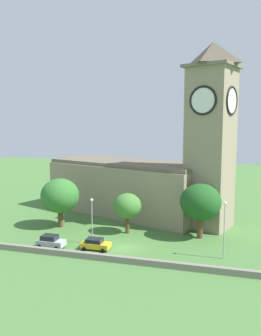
{
  "coord_description": "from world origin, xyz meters",
  "views": [
    {
      "loc": [
        14.54,
        -47.95,
        18.31
      ],
      "look_at": [
        -1.25,
        7.01,
        10.95
      ],
      "focal_mm": 37.6,
      "sensor_mm": 36.0,
      "label": 1
    }
  ],
  "objects": [
    {
      "name": "tree_by_tower",
      "position": [
        10.19,
        7.4,
        5.85
      ],
      "size": [
        6.49,
        6.49,
        8.82
      ],
      "color": "brown",
      "rests_on": "ground"
    },
    {
      "name": "ground_plane",
      "position": [
        0.0,
        15.0,
        0.0
      ],
      "size": [
        200.0,
        200.0,
        0.0
      ],
      "primitive_type": "plane",
      "color": "#477538"
    },
    {
      "name": "church",
      "position": [
        -1.25,
        18.39,
        8.16
      ],
      "size": [
        39.19,
        22.74,
        31.65
      ],
      "color": "gray",
      "rests_on": "ground"
    },
    {
      "name": "car_silver",
      "position": [
        -10.52,
        -3.26,
        0.97
      ],
      "size": [
        4.08,
        2.26,
        1.93
      ],
      "color": "silver",
      "rests_on": "ground"
    },
    {
      "name": "tree_churchyard",
      "position": [
        -14.06,
        6.77,
        5.6
      ],
      "size": [
        6.71,
        6.71,
        8.66
      ],
      "color": "brown",
      "rests_on": "ground"
    },
    {
      "name": "car_yellow",
      "position": [
        -3.97,
        -2.0,
        0.83
      ],
      "size": [
        4.2,
        2.35,
        1.63
      ],
      "color": "gold",
      "rests_on": "ground"
    },
    {
      "name": "streetlamp_west_mid",
      "position": [
        -5.31,
        0.07,
        4.71
      ],
      "size": [
        0.44,
        0.44,
        7.06
      ],
      "color": "#9EA0A5",
      "rests_on": "ground"
    },
    {
      "name": "quay_barrier",
      "position": [
        0.0,
        -5.63,
        0.43
      ],
      "size": [
        45.52,
        0.7,
        0.86
      ],
      "primitive_type": "cube",
      "color": "gray",
      "rests_on": "ground"
    },
    {
      "name": "streetlamp_central",
      "position": [
        14.02,
        -0.52,
        5.2
      ],
      "size": [
        0.44,
        0.44,
        7.92
      ],
      "color": "#9EA0A5",
      "rests_on": "ground"
    },
    {
      "name": "tree_riverside_west",
      "position": [
        -1.69,
        6.61,
        4.63
      ],
      "size": [
        4.67,
        4.67,
        6.77
      ],
      "color": "brown",
      "rests_on": "ground"
    }
  ]
}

